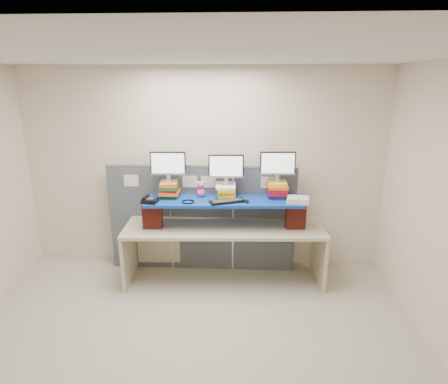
# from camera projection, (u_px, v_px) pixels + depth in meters

# --- Properties ---
(room) EXTENTS (5.00, 4.00, 2.80)m
(room) POSITION_uv_depth(u_px,v_px,m) (179.00, 223.00, 3.31)
(room) COLOR beige
(room) RESTS_ON ground
(cubicle_partition) EXTENTS (2.60, 0.06, 1.53)m
(cubicle_partition) POSITION_uv_depth(u_px,v_px,m) (202.00, 218.00, 5.20)
(cubicle_partition) COLOR #474C54
(cubicle_partition) RESTS_ON ground
(desk) EXTENTS (2.61, 0.87, 0.78)m
(desk) POSITION_uv_depth(u_px,v_px,m) (224.00, 237.00, 4.91)
(desk) COLOR beige
(desk) RESTS_ON ground
(brick_pier_left) EXTENTS (0.25, 0.14, 0.33)m
(brick_pier_left) POSITION_uv_depth(u_px,v_px,m) (153.00, 216.00, 4.77)
(brick_pier_left) COLOR maroon
(brick_pier_left) RESTS_ON desk
(brick_pier_right) EXTENTS (0.25, 0.14, 0.33)m
(brick_pier_right) POSITION_uv_depth(u_px,v_px,m) (296.00, 216.00, 4.76)
(brick_pier_right) COLOR maroon
(brick_pier_right) RESTS_ON desk
(blue_board) EXTENTS (2.02, 0.59, 0.04)m
(blue_board) POSITION_uv_depth(u_px,v_px,m) (224.00, 201.00, 4.76)
(blue_board) COLOR navy
(blue_board) RESTS_ON brick_pier_left
(book_stack_left) EXTENTS (0.25, 0.31, 0.20)m
(book_stack_left) POSITION_uv_depth(u_px,v_px,m) (169.00, 189.00, 4.85)
(book_stack_left) COLOR #195E1C
(book_stack_left) RESTS_ON blue_board
(book_stack_center) EXTENTS (0.25, 0.31, 0.16)m
(book_stack_center) POSITION_uv_depth(u_px,v_px,m) (226.00, 190.00, 4.85)
(book_stack_center) COLOR gold
(book_stack_center) RESTS_ON blue_board
(book_stack_right) EXTENTS (0.27, 0.33, 0.20)m
(book_stack_right) POSITION_uv_depth(u_px,v_px,m) (277.00, 189.00, 4.84)
(book_stack_right) COLOR navy
(book_stack_right) RESTS_ON blue_board
(monitor_left) EXTENTS (0.45, 0.14, 0.39)m
(monitor_left) POSITION_uv_depth(u_px,v_px,m) (168.00, 165.00, 4.75)
(monitor_left) COLOR #A9A9AE
(monitor_left) RESTS_ON book_stack_left
(monitor_center) EXTENTS (0.45, 0.14, 0.39)m
(monitor_center) POSITION_uv_depth(u_px,v_px,m) (226.00, 168.00, 4.76)
(monitor_center) COLOR #A9A9AE
(monitor_center) RESTS_ON book_stack_center
(monitor_right) EXTENTS (0.45, 0.14, 0.39)m
(monitor_right) POSITION_uv_depth(u_px,v_px,m) (278.00, 165.00, 4.74)
(monitor_right) COLOR #A9A9AE
(monitor_right) RESTS_ON book_stack_right
(keyboard) EXTENTS (0.46, 0.30, 0.03)m
(keyboard) POSITION_uv_depth(u_px,v_px,m) (227.00, 201.00, 4.64)
(keyboard) COLOR black
(keyboard) RESTS_ON blue_board
(mouse) EXTENTS (0.08, 0.11, 0.03)m
(mouse) POSITION_uv_depth(u_px,v_px,m) (247.00, 201.00, 4.65)
(mouse) COLOR black
(mouse) RESTS_ON blue_board
(desk_phone) EXTENTS (0.20, 0.19, 0.08)m
(desk_phone) POSITION_uv_depth(u_px,v_px,m) (149.00, 200.00, 4.64)
(desk_phone) COLOR black
(desk_phone) RESTS_ON blue_board
(headset) EXTENTS (0.18, 0.18, 0.02)m
(headset) POSITION_uv_depth(u_px,v_px,m) (188.00, 202.00, 4.65)
(headset) COLOR black
(headset) RESTS_ON blue_board
(plush_toy) EXTENTS (0.12, 0.09, 0.21)m
(plush_toy) POSITION_uv_depth(u_px,v_px,m) (201.00, 189.00, 4.83)
(plush_toy) COLOR #E2569A
(plush_toy) RESTS_ON blue_board
(binder_stack) EXTENTS (0.30, 0.25, 0.07)m
(binder_stack) POSITION_uv_depth(u_px,v_px,m) (298.00, 200.00, 4.64)
(binder_stack) COLOR beige
(binder_stack) RESTS_ON blue_board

